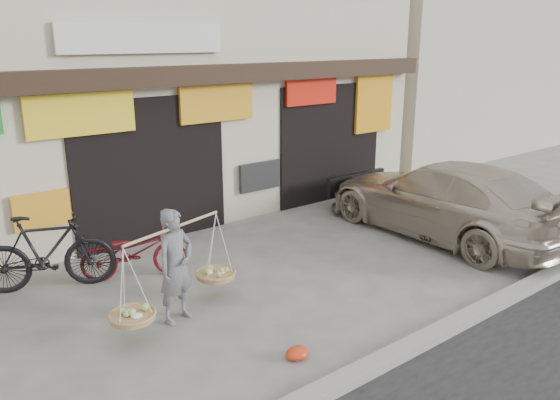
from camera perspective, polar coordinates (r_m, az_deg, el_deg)
ground at (r=7.94m, az=-1.67°, el=-11.23°), size 70.00×70.00×0.00m
kerb at (r=6.62m, az=9.06°, el=-17.04°), size 70.00×0.25×0.12m
shophouse_block at (r=12.79m, az=-19.61°, el=14.51°), size 14.00×6.32×7.00m
neighbor_east at (r=21.72m, az=17.04°, el=14.56°), size 12.00×7.00×6.40m
street_vendor at (r=7.47m, az=-10.81°, el=-7.25°), size 2.03×0.99×1.58m
bike_1 at (r=8.99m, az=-23.20°, el=-5.05°), size 2.05×1.28×1.20m
bike_2 at (r=9.01m, az=-14.93°, el=-5.23°), size 1.78×1.20×0.89m
suv at (r=11.00m, az=16.70°, el=0.12°), size 2.06×4.99×1.44m
red_bag at (r=6.81m, az=1.81°, el=-15.69°), size 0.31×0.25×0.14m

